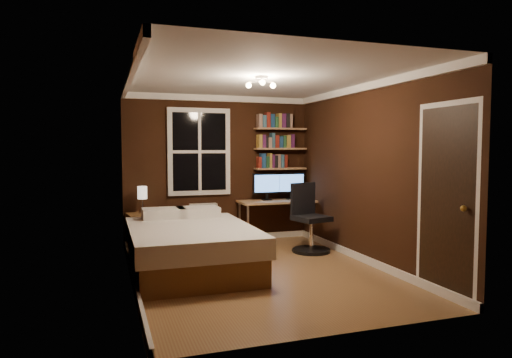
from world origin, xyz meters
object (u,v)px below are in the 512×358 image
object	(u,v)px
desk_lamp	(318,187)
office_chair	(309,225)
bedside_lamp	(142,200)
nightstand	(143,232)
bed	(191,247)
monitor_left	(267,187)
desk	(282,204)
monitor_right	(291,186)
radiator	(203,224)

from	to	relation	value
desk_lamp	office_chair	bearing A→B (deg)	-124.19
desk_lamp	office_chair	xyz separation A→B (m)	(-0.52, -0.77, -0.52)
bedside_lamp	nightstand	bearing A→B (deg)	0.00
bedside_lamp	office_chair	distance (m)	2.66
nightstand	office_chair	distance (m)	2.63
bed	office_chair	xyz separation A→B (m)	(1.95, 0.51, 0.10)
nightstand	monitor_left	size ratio (longest dim) A/B	1.13
desk	desk_lamp	xyz separation A→B (m)	(0.62, -0.14, 0.28)
bedside_lamp	desk_lamp	size ratio (longest dim) A/B	0.99
monitor_right	office_chair	world-z (taller)	monitor_right
monitor_left	monitor_right	size ratio (longest dim) A/B	1.00
desk_lamp	monitor_right	bearing A→B (deg)	152.56
bed	desk_lamp	distance (m)	2.86
monitor_right	office_chair	xyz separation A→B (m)	(-0.11, -0.98, -0.53)
nightstand	monitor_left	world-z (taller)	monitor_left
bed	desk	xyz separation A→B (m)	(1.85, 1.42, 0.33)
bed	monitor_right	distance (m)	2.63
bedside_lamp	radiator	bearing A→B (deg)	7.41
desk	bed	bearing A→B (deg)	-142.47
bed	desk_lamp	xyz separation A→B (m)	(2.48, 1.28, 0.62)
desk	desk_lamp	size ratio (longest dim) A/B	3.40
bedside_lamp	desk_lamp	world-z (taller)	desk_lamp
nightstand	bedside_lamp	size ratio (longest dim) A/B	1.32
radiator	office_chair	distance (m)	1.81
bedside_lamp	office_chair	world-z (taller)	office_chair
radiator	monitor_right	xyz separation A→B (m)	(1.55, -0.11, 0.60)
bed	monitor_left	size ratio (longest dim) A/B	4.28
bedside_lamp	radiator	size ratio (longest dim) A/B	0.64
monitor_left	office_chair	distance (m)	1.17
desk	desk_lamp	distance (m)	0.70
nightstand	radiator	size ratio (longest dim) A/B	0.84
desk	monitor_left	xyz separation A→B (m)	(-0.24, 0.07, 0.30)
bed	radiator	size ratio (longest dim) A/B	3.19
nightstand	desk	xyz separation A→B (m)	(2.35, -0.05, 0.36)
radiator	desk_lamp	xyz separation A→B (m)	(1.97, -0.32, 0.59)
bedside_lamp	desk	size ratio (longest dim) A/B	0.29
monitor_right	desk_lamp	size ratio (longest dim) A/B	1.15
bedside_lamp	monitor_right	bearing A→B (deg)	0.54
nightstand	office_chair	bearing A→B (deg)	-28.16
radiator	monitor_right	distance (m)	1.67
bed	nightstand	size ratio (longest dim) A/B	3.78
desk	bedside_lamp	bearing A→B (deg)	178.77
bedside_lamp	desk	distance (m)	2.35
bed	bedside_lamp	size ratio (longest dim) A/B	4.99
desk	office_chair	world-z (taller)	office_chair
office_chair	desk	bearing A→B (deg)	82.46
monitor_right	office_chair	distance (m)	1.12
nightstand	desk_lamp	xyz separation A→B (m)	(2.97, -0.19, 0.64)
radiator	bed	bearing A→B (deg)	-107.68
monitor_left	office_chair	world-z (taller)	monitor_left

